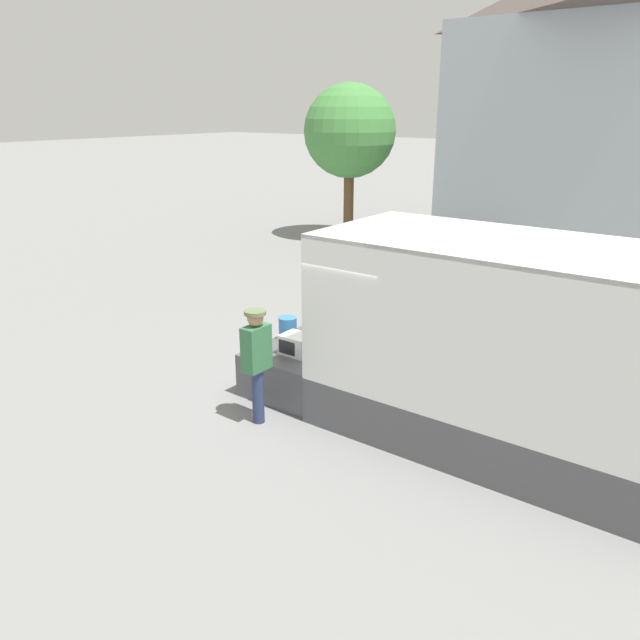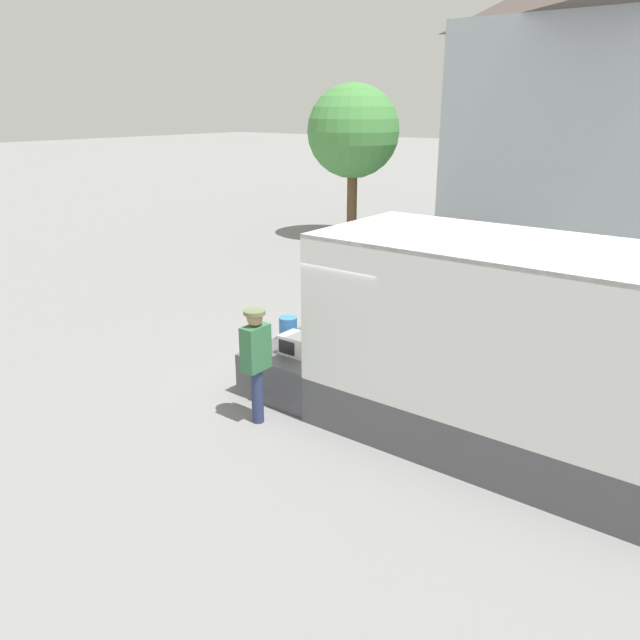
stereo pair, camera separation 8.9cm
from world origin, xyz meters
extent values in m
plane|color=gray|center=(0.00, 0.00, 0.00)|extent=(160.00, 160.00, 0.00)
cube|color=#4C4C51|center=(2.56, 0.00, 0.37)|extent=(5.12, 2.43, 0.73)
cube|color=white|center=(2.56, 1.18, 1.82)|extent=(5.12, 0.06, 2.18)
cube|color=white|center=(2.56, -1.18, 1.82)|extent=(5.12, 0.06, 2.18)
cube|color=white|center=(2.56, 0.00, 2.88)|extent=(5.12, 2.43, 0.06)
cylinder|color=silver|center=(1.62, -0.22, 0.94)|extent=(0.33, 0.33, 0.41)
cube|color=#B2A893|center=(2.78, 0.62, 0.86)|extent=(0.44, 0.32, 0.26)
cube|color=olive|center=(2.76, -0.29, 0.86)|extent=(0.44, 0.32, 0.27)
cube|color=#2D7F33|center=(3.52, 0.74, 0.91)|extent=(0.44, 0.32, 0.36)
cube|color=#4C4C51|center=(-0.73, 0.00, 0.37)|extent=(1.45, 2.31, 0.73)
cube|color=white|center=(-0.66, -0.51, 0.89)|extent=(0.50, 0.41, 0.33)
cube|color=black|center=(-0.71, -0.72, 0.89)|extent=(0.32, 0.01, 0.22)
cube|color=black|center=(-0.63, 0.51, 0.95)|extent=(0.47, 0.38, 0.44)
cylinder|color=slate|center=(-0.44, 0.51, 0.97)|extent=(0.18, 0.21, 0.21)
cylinder|color=black|center=(-0.91, 0.29, 1.04)|extent=(0.04, 0.04, 0.61)
cylinder|color=black|center=(-0.35, 0.29, 1.04)|extent=(0.04, 0.04, 0.61)
cylinder|color=black|center=(-0.91, 0.74, 1.04)|extent=(0.04, 0.04, 0.61)
cylinder|color=black|center=(-0.35, 0.74, 1.04)|extent=(0.04, 0.04, 0.61)
cylinder|color=black|center=(-0.63, 0.29, 1.33)|extent=(0.56, 0.04, 0.04)
cylinder|color=black|center=(-0.63, 0.74, 1.33)|extent=(0.56, 0.04, 0.04)
cylinder|color=#3370B2|center=(-1.25, -0.03, 0.92)|extent=(0.32, 0.32, 0.38)
cylinder|color=navy|center=(-0.54, -1.62, 0.43)|extent=(0.18, 0.18, 0.87)
cube|color=#336B42|center=(-0.54, -1.62, 1.21)|extent=(0.24, 0.44, 0.69)
sphere|color=tan|center=(-0.54, -1.62, 1.67)|extent=(0.24, 0.24, 0.24)
cylinder|color=#606B47|center=(-0.54, -1.62, 1.76)|extent=(0.32, 0.32, 0.06)
cube|color=#A8B2BC|center=(0.43, 14.31, 3.51)|extent=(8.79, 7.22, 7.02)
cylinder|color=brown|center=(-7.41, 10.92, 1.15)|extent=(0.36, 0.36, 2.30)
sphere|color=#478942|center=(-7.41, 10.92, 3.75)|extent=(3.22, 3.22, 3.22)
camera|label=1|loc=(5.29, -7.90, 4.58)|focal=35.00mm
camera|label=2|loc=(5.37, -7.84, 4.58)|focal=35.00mm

